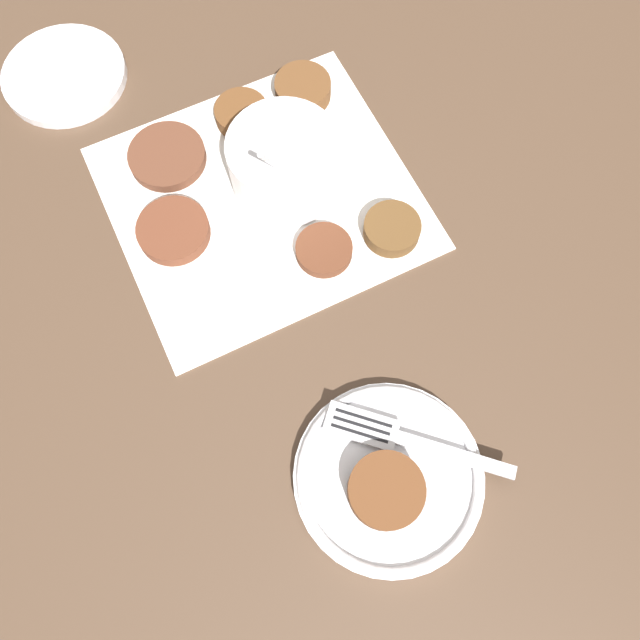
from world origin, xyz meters
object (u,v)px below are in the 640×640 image
(sauce_bowl, at_px, (285,164))
(serving_plate, at_px, (389,477))
(extra_saucer, at_px, (64,75))
(fritter_on_plate, at_px, (386,490))
(fork, at_px, (398,437))

(sauce_bowl, relative_size, serving_plate, 0.74)
(serving_plate, distance_m, extra_saucer, 0.57)
(sauce_bowl, bearing_deg, fritter_on_plate, -96.19)
(sauce_bowl, distance_m, fritter_on_plate, 0.34)
(serving_plate, bearing_deg, fritter_on_plate, -131.48)
(sauce_bowl, height_order, serving_plate, sauce_bowl)
(fork, bearing_deg, sauce_bowl, 88.76)
(sauce_bowl, xyz_separation_m, serving_plate, (-0.03, -0.32, -0.02))
(fritter_on_plate, bearing_deg, extra_saucer, 105.00)
(fork, relative_size, extra_saucer, 1.05)
(serving_plate, xyz_separation_m, fritter_on_plate, (-0.01, -0.01, 0.02))
(fritter_on_plate, xyz_separation_m, extra_saucer, (-0.15, 0.56, -0.02))
(fritter_on_plate, height_order, fork, fritter_on_plate)
(fritter_on_plate, bearing_deg, fork, 51.88)
(serving_plate, bearing_deg, extra_saucer, 106.17)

